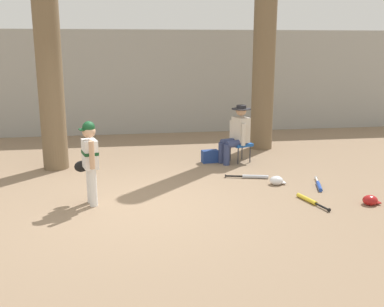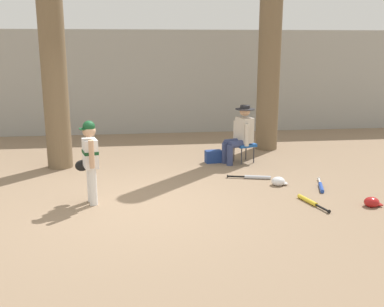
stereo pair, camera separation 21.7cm
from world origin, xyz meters
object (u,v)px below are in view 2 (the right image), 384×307
object	(u,v)px
tree_behind_spectator	(270,39)
folding_stool	(244,145)
seated_spectator	(240,133)
handbag_beside_stool	(213,156)
young_ballplayer	(90,157)
bat_yellow_trainer	(310,201)
bat_blue_youth	(321,186)
batting_helmet_white	(278,181)
tree_near_player	(51,23)
batting_helmet_red	(372,202)
bat_aluminum_silver	(254,177)

from	to	relation	value
tree_behind_spectator	folding_stool	distance (m)	2.60
seated_spectator	handbag_beside_stool	world-z (taller)	seated_spectator
tree_behind_spectator	handbag_beside_stool	distance (m)	3.04
young_ballplayer	bat_yellow_trainer	world-z (taller)	young_ballplayer
folding_stool	bat_yellow_trainer	bearing A→B (deg)	-80.76
seated_spectator	handbag_beside_stool	size ratio (longest dim) A/B	3.53
bat_blue_youth	batting_helmet_white	world-z (taller)	batting_helmet_white
tree_near_player	batting_helmet_red	world-z (taller)	tree_near_player
tree_near_player	batting_helmet_red	bearing A→B (deg)	-30.13
handbag_beside_stool	bat_blue_youth	distance (m)	2.50
bat_blue_youth	bat_yellow_trainer	xyz separation A→B (m)	(-0.48, -0.72, 0.00)
young_ballplayer	folding_stool	xyz separation A→B (m)	(2.95, 2.17, -0.38)
tree_behind_spectator	folding_stool	world-z (taller)	tree_behind_spectator
bat_aluminum_silver	batting_helmet_red	bearing A→B (deg)	-49.44
handbag_beside_stool	bat_aluminum_silver	size ratio (longest dim) A/B	0.43
bat_blue_youth	batting_helmet_red	size ratio (longest dim) A/B	2.72
handbag_beside_stool	batting_helmet_red	bearing A→B (deg)	-56.14
tree_behind_spectator	young_ballplayer	size ratio (longest dim) A/B	4.56
folding_stool	handbag_beside_stool	distance (m)	0.68
tree_near_player	folding_stool	size ratio (longest dim) A/B	12.38
seated_spectator	bat_blue_youth	xyz separation A→B (m)	(1.00, -1.88, -0.61)
handbag_beside_stool	bat_blue_youth	bearing A→B (deg)	-51.66
tree_near_player	bat_aluminum_silver	xyz separation A→B (m)	(3.68, -1.30, -2.78)
tree_behind_spectator	young_ballplayer	distance (m)	5.36
young_ballplayer	batting_helmet_white	world-z (taller)	young_ballplayer
handbag_beside_stool	bat_aluminum_silver	distance (m)	1.38
tree_near_player	bat_yellow_trainer	size ratio (longest dim) A/B	8.27
batting_helmet_red	folding_stool	bearing A→B (deg)	114.65
batting_helmet_white	bat_blue_youth	bearing A→B (deg)	-20.74
tree_behind_spectator	bat_aluminum_silver	distance (m)	3.59
bat_yellow_trainer	tree_near_player	bearing A→B (deg)	147.16
tree_near_player	tree_behind_spectator	world-z (taller)	tree_near_player
young_ballplayer	folding_stool	bearing A→B (deg)	36.40
tree_near_player	handbag_beside_stool	xyz separation A→B (m)	(3.13, -0.03, -2.68)
young_ballplayer	folding_stool	distance (m)	3.68
tree_near_player	bat_yellow_trainer	world-z (taller)	tree_near_player
tree_near_player	folding_stool	xyz separation A→B (m)	(3.77, -0.08, -2.45)
tree_behind_spectator	batting_helmet_red	xyz separation A→B (m)	(0.50, -4.06, -2.46)
folding_stool	handbag_beside_stool	world-z (taller)	folding_stool
bat_yellow_trainer	batting_helmet_red	size ratio (longest dim) A/B	2.76
seated_spectator	bat_blue_youth	size ratio (longest dim) A/B	1.60
young_ballplayer	handbag_beside_stool	size ratio (longest dim) A/B	3.84
tree_behind_spectator	folding_stool	xyz separation A→B (m)	(-0.82, -1.19, -2.17)
bat_yellow_trainer	bat_aluminum_silver	bearing A→B (deg)	110.36
folding_stool	batting_helmet_red	distance (m)	3.18
folding_stool	batting_helmet_white	size ratio (longest dim) A/B	1.79
folding_stool	bat_aluminum_silver	size ratio (longest dim) A/B	0.64
bat_aluminum_silver	bat_yellow_trainer	bearing A→B (deg)	-69.64
folding_stool	bat_aluminum_silver	distance (m)	1.27
tree_behind_spectator	batting_helmet_white	xyz separation A→B (m)	(-0.59, -2.84, -2.46)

